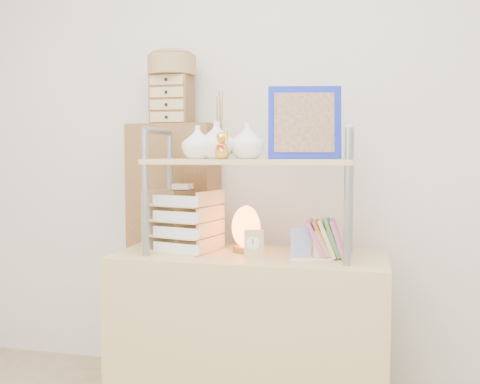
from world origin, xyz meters
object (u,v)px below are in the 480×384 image
(desk, at_px, (249,336))
(letter_tray, at_px, (183,224))
(salt_lamp, at_px, (246,228))
(cabinet, at_px, (175,251))

(desk, bearing_deg, letter_tray, 179.61)
(desk, distance_m, salt_lamp, 0.49)
(desk, bearing_deg, salt_lamp, 118.89)
(salt_lamp, bearing_deg, letter_tray, -170.75)
(letter_tray, xyz_separation_m, salt_lamp, (0.28, 0.05, -0.02))
(cabinet, bearing_deg, desk, -35.02)
(letter_tray, bearing_deg, cabinet, 115.92)
(desk, height_order, salt_lamp, salt_lamp)
(desk, height_order, cabinet, cabinet)
(desk, relative_size, cabinet, 0.89)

